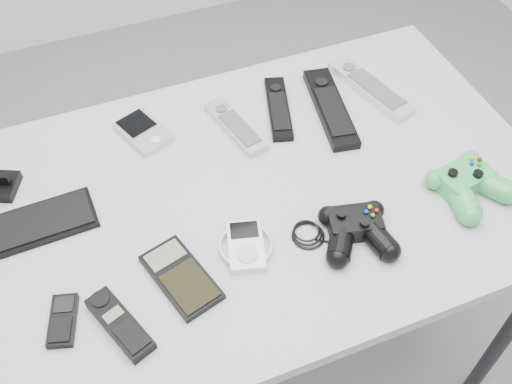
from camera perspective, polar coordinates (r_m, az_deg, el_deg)
name	(u,v)px	position (r m, az deg, el deg)	size (l,w,h in m)	color
floor	(268,358)	(1.80, 1.11, -15.52)	(3.50, 3.50, 0.00)	slate
desk	(262,209)	(1.22, 0.57, -1.65)	(1.12, 0.72, 0.75)	#ADADB0
pda_keyboard	(32,225)	(1.18, -20.53, -2.97)	(0.23, 0.10, 0.01)	black
pda	(143,131)	(1.28, -10.70, 5.72)	(0.08, 0.12, 0.02)	#BABCC2
remote_silver_a	(235,126)	(1.27, -2.00, 6.32)	(0.04, 0.18, 0.02)	#BABCC2
remote_black_a	(278,108)	(1.31, 2.15, 8.02)	(0.04, 0.19, 0.02)	black
remote_black_b	(331,107)	(1.32, 7.11, 8.02)	(0.06, 0.25, 0.02)	black
remote_silver_b	(369,87)	(1.38, 10.74, 9.84)	(0.05, 0.23, 0.02)	silver
mobile_phone	(63,320)	(1.05, -17.93, -11.54)	(0.04, 0.09, 0.02)	black
cordless_handset	(120,324)	(1.02, -12.85, -12.14)	(0.04, 0.14, 0.02)	black
calculator	(181,277)	(1.05, -7.15, -8.01)	(0.08, 0.16, 0.02)	black
mp3_player	(246,245)	(1.07, -0.98, -5.09)	(0.10, 0.11, 0.02)	white
controller_black	(357,228)	(1.09, 9.56, -3.43)	(0.23, 0.14, 0.05)	black
controller_green	(469,182)	(1.21, 19.61, 0.89)	(0.14, 0.15, 0.05)	#279247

